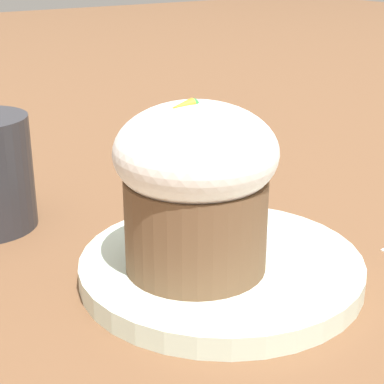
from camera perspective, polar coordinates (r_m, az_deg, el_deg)
name	(u,v)px	position (r m, az deg, el deg)	size (l,w,h in m)	color
ground_plane	(221,277)	(0.47, 2.57, -7.56)	(4.00, 4.00, 0.00)	brown
dessert_plate	(221,267)	(0.47, 2.59, -6.71)	(0.20, 0.20, 0.02)	silver
carrot_cake	(192,182)	(0.43, 0.00, 0.88)	(0.11, 0.11, 0.12)	brown
spoon	(220,253)	(0.46, 2.54, -5.44)	(0.12, 0.05, 0.01)	silver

